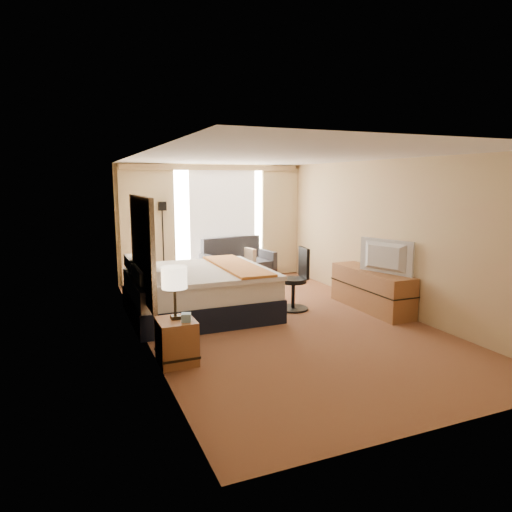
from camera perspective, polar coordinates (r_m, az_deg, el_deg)
name	(u,v)px	position (r m, az deg, el deg)	size (l,w,h in m)	color
floor	(277,321)	(7.44, 2.62, -8.11)	(4.20, 7.00, 0.02)	#5E281B
ceiling	(278,157)	(7.11, 2.78, 12.30)	(4.20, 7.00, 0.02)	silver
wall_back	(212,222)	(10.41, -5.58, 4.19)	(4.20, 0.02, 2.60)	tan
wall_front	(449,290)	(4.31, 23.01, -3.96)	(4.20, 0.02, 2.60)	tan
wall_left	(141,249)	(6.55, -14.16, 0.87)	(0.02, 7.00, 2.60)	tan
wall_right	(386,235)	(8.27, 15.97, 2.52)	(0.02, 7.00, 2.60)	tan
headboard	(142,248)	(6.76, -14.07, 0.95)	(0.06, 1.85, 1.50)	black
nightstand_left	(177,341)	(5.83, -9.90, -10.43)	(0.45, 0.52, 0.55)	#925A35
nightstand_right	(144,295)	(8.19, -13.80, -4.75)	(0.45, 0.52, 0.55)	#925A35
media_dresser	(371,290)	(8.27, 14.21, -4.09)	(0.50, 1.80, 0.70)	#925A35
window	(222,221)	(10.46, -4.22, 4.35)	(2.30, 0.02, 2.30)	white
curtains	(213,218)	(10.30, -5.42, 4.74)	(4.12, 0.19, 2.56)	beige
bed	(198,291)	(7.75, -7.22, -4.36)	(2.28, 2.09, 1.11)	black
loveseat	(237,267)	(10.27, -2.33, -1.37)	(1.67, 1.07, 0.97)	#4E2016
floor_lamp	(163,226)	(9.94, -11.59, 3.64)	(0.23, 0.23, 1.80)	black
desk_chair	(296,282)	(8.01, 5.08, -3.27)	(0.53, 0.53, 1.09)	black
lamp_left	(174,279)	(5.65, -10.17, -2.82)	(0.31, 0.31, 0.66)	black
lamp_right	(146,255)	(8.04, -13.58, 0.11)	(0.26, 0.26, 0.55)	black
tissue_box	(186,317)	(5.64, -8.72, -7.61)	(0.11, 0.11, 0.10)	#88B4D3
telephone	(152,278)	(8.01, -12.89, -2.75)	(0.18, 0.14, 0.07)	black
television	(383,257)	(7.86, 15.56, -0.11)	(1.00, 0.13, 0.57)	black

